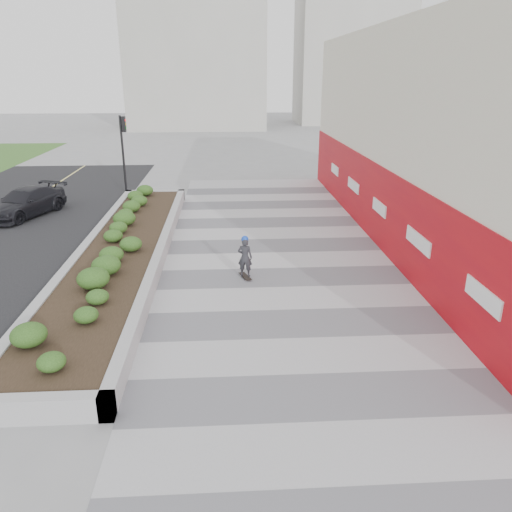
{
  "coord_description": "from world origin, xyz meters",
  "views": [
    {
      "loc": [
        -1.79,
        -9.92,
        6.2
      ],
      "look_at": [
        -0.95,
        4.06,
        1.1
      ],
      "focal_mm": 35.0,
      "sensor_mm": 36.0,
      "label": 1
    }
  ],
  "objects_px": {
    "planter": "(123,248)",
    "traffic_signal_near": "(123,143)",
    "car_dark": "(25,202)",
    "skateboarder": "(245,257)"
  },
  "relations": [
    {
      "from": "planter",
      "to": "traffic_signal_near",
      "type": "distance_m",
      "value": 10.9
    },
    {
      "from": "traffic_signal_near",
      "to": "planter",
      "type": "bearing_deg",
      "value": -80.65
    },
    {
      "from": "planter",
      "to": "car_dark",
      "type": "xyz_separation_m",
      "value": [
        -5.61,
        6.21,
        0.21
      ]
    },
    {
      "from": "traffic_signal_near",
      "to": "car_dark",
      "type": "xyz_separation_m",
      "value": [
        -3.88,
        -4.29,
        -2.13
      ]
    },
    {
      "from": "planter",
      "to": "skateboarder",
      "type": "xyz_separation_m",
      "value": [
        4.26,
        -1.99,
        0.31
      ]
    },
    {
      "from": "planter",
      "to": "traffic_signal_near",
      "type": "relative_size",
      "value": 4.29
    },
    {
      "from": "traffic_signal_near",
      "to": "car_dark",
      "type": "bearing_deg",
      "value": -132.17
    },
    {
      "from": "traffic_signal_near",
      "to": "car_dark",
      "type": "relative_size",
      "value": 0.96
    },
    {
      "from": "car_dark",
      "to": "planter",
      "type": "bearing_deg",
      "value": -27.15
    },
    {
      "from": "planter",
      "to": "car_dark",
      "type": "height_order",
      "value": "car_dark"
    }
  ]
}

